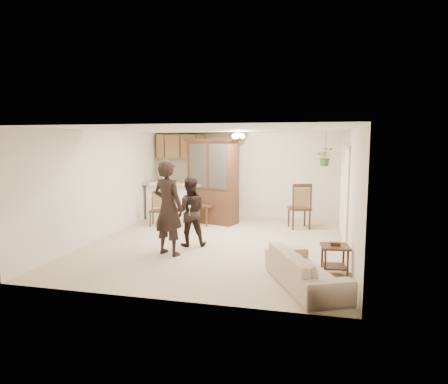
% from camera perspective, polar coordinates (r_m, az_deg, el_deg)
% --- Properties ---
extents(floor, '(6.50, 6.50, 0.00)m').
position_cam_1_polar(floor, '(8.96, -0.94, -7.35)').
color(floor, beige).
rests_on(floor, ground).
extents(ceiling, '(5.50, 6.50, 0.02)m').
position_cam_1_polar(ceiling, '(8.67, -0.97, 8.85)').
color(ceiling, white).
rests_on(ceiling, wall_back).
extents(wall_back, '(5.50, 0.02, 2.50)m').
position_cam_1_polar(wall_back, '(11.88, 2.98, 2.40)').
color(wall_back, silver).
rests_on(wall_back, ground).
extents(wall_front, '(5.50, 0.02, 2.50)m').
position_cam_1_polar(wall_front, '(5.67, -9.23, -3.14)').
color(wall_front, silver).
rests_on(wall_front, ground).
extents(wall_left, '(0.02, 6.50, 2.50)m').
position_cam_1_polar(wall_left, '(9.78, -16.75, 1.03)').
color(wall_left, silver).
rests_on(wall_left, ground).
extents(wall_right, '(0.02, 6.50, 2.50)m').
position_cam_1_polar(wall_right, '(8.47, 17.37, 0.07)').
color(wall_right, silver).
rests_on(wall_right, ground).
extents(breakfast_bar, '(1.60, 0.55, 1.00)m').
position_cam_1_polar(breakfast_bar, '(11.60, -6.89, -1.49)').
color(breakfast_bar, silver).
rests_on(breakfast_bar, floor).
extents(bar_top, '(1.75, 0.70, 0.08)m').
position_cam_1_polar(bar_top, '(11.53, -6.93, 1.21)').
color(bar_top, tan).
rests_on(bar_top, breakfast_bar).
extents(upper_cabinets, '(1.50, 0.34, 0.70)m').
position_cam_1_polar(upper_cabinets, '(12.16, -6.04, 6.50)').
color(upper_cabinets, brown).
rests_on(upper_cabinets, wall_back).
extents(vertical_blinds, '(0.06, 2.30, 2.10)m').
position_cam_1_polar(vertical_blinds, '(9.38, 16.74, -0.15)').
color(vertical_blinds, white).
rests_on(vertical_blinds, wall_right).
extents(ceiling_fixture, '(0.36, 0.36, 0.20)m').
position_cam_1_polar(ceiling_fixture, '(9.79, 1.96, 8.09)').
color(ceiling_fixture, '#FFECBF').
rests_on(ceiling_fixture, ceiling).
extents(hanging_plant, '(0.43, 0.37, 0.48)m').
position_cam_1_polar(hanging_plant, '(10.80, 14.28, 4.88)').
color(hanging_plant, '#2E5020').
rests_on(hanging_plant, ceiling).
extents(plant_cord, '(0.01, 0.01, 0.65)m').
position_cam_1_polar(plant_cord, '(10.79, 14.34, 6.60)').
color(plant_cord, black).
rests_on(plant_cord, ceiling).
extents(sofa, '(1.45, 2.01, 0.73)m').
position_cam_1_polar(sofa, '(6.46, 11.55, -9.97)').
color(sofa, beige).
rests_on(sofa, floor).
extents(adult, '(0.77, 0.64, 1.80)m').
position_cam_1_polar(adult, '(8.00, -7.97, -2.61)').
color(adult, black).
rests_on(adult, floor).
extents(child, '(0.79, 0.70, 1.35)m').
position_cam_1_polar(child, '(8.67, -4.94, -3.30)').
color(child, black).
rests_on(child, floor).
extents(china_hutch, '(1.57, 0.97, 2.32)m').
position_cam_1_polar(china_hutch, '(10.99, -1.61, 1.46)').
color(china_hutch, '#332112').
rests_on(china_hutch, floor).
extents(side_table, '(0.52, 0.52, 0.56)m').
position_cam_1_polar(side_table, '(7.16, 15.52, -9.24)').
color(side_table, '#332112').
rests_on(side_table, floor).
extents(chair_bar, '(0.48, 0.48, 0.91)m').
position_cam_1_polar(chair_bar, '(10.88, -9.44, -3.42)').
color(chair_bar, '#332112').
rests_on(chair_bar, floor).
extents(chair_hutch_left, '(0.68, 0.68, 1.19)m').
position_cam_1_polar(chair_hutch_left, '(10.90, -2.74, -2.91)').
color(chair_hutch_left, '#332112').
rests_on(chair_hutch_left, floor).
extents(chair_hutch_right, '(0.67, 0.67, 1.19)m').
position_cam_1_polar(chair_hutch_right, '(10.59, 10.68, -3.32)').
color(chair_hutch_right, '#332112').
rests_on(chair_hutch_right, floor).
extents(controller_adult, '(0.11, 0.17, 0.05)m').
position_cam_1_polar(controller_adult, '(7.60, -10.30, 1.11)').
color(controller_adult, white).
rests_on(controller_adult, adult).
extents(controller_child, '(0.08, 0.14, 0.04)m').
position_cam_1_polar(controller_child, '(8.28, -4.94, -2.09)').
color(controller_child, white).
rests_on(controller_child, child).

